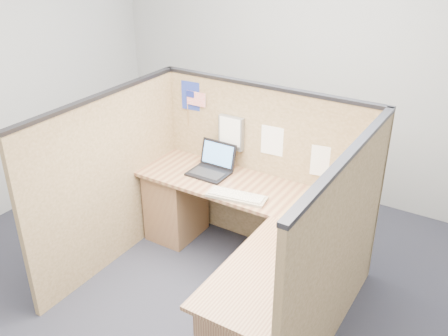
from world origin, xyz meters
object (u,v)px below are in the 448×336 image
Objects in this scene: laptop at (213,165)px; keyboard at (237,196)px; mouse at (321,220)px; l_desk at (241,250)px.

laptop is 0.51m from keyboard.
laptop is 3.49× the size of mouse.
l_desk is at bearing -39.30° from laptop.
l_desk is at bearing -58.60° from keyboard.
l_desk is 0.85m from laptop.
keyboard is at bearing 130.21° from l_desk.
mouse reaches higher than keyboard.
mouse is at bearing 20.83° from l_desk.
keyboard is 0.71m from mouse.
keyboard reaches higher than l_desk.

